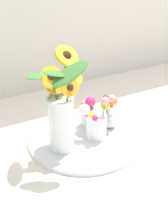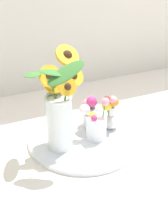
{
  "view_description": "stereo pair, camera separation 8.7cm",
  "coord_description": "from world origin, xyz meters",
  "px_view_note": "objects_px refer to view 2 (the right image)",
  "views": [
    {
      "loc": [
        -0.46,
        -0.84,
        0.7
      ],
      "look_at": [
        0.02,
        0.05,
        0.13
      ],
      "focal_mm": 50.0,
      "sensor_mm": 36.0,
      "label": 1
    },
    {
      "loc": [
        -0.38,
        -0.88,
        0.7
      ],
      "look_at": [
        0.02,
        0.05,
        0.13
      ],
      "focal_mm": 50.0,
      "sensor_mm": 36.0,
      "label": 2
    }
  ],
  "objects_px": {
    "vase_small_center": "(95,124)",
    "vase_small_back": "(91,111)",
    "serving_tray": "(84,138)",
    "mason_jar_sunflowers": "(59,110)",
    "vase_bulb_right": "(111,113)"
  },
  "relations": [
    {
      "from": "serving_tray",
      "to": "mason_jar_sunflowers",
      "type": "xyz_separation_m",
      "value": [
        -0.1,
        -0.02,
        0.16
      ]
    },
    {
      "from": "serving_tray",
      "to": "vase_small_back",
      "type": "relative_size",
      "value": 2.95
    },
    {
      "from": "mason_jar_sunflowers",
      "to": "vase_small_back",
      "type": "distance_m",
      "value": 0.2
    },
    {
      "from": "vase_small_center",
      "to": "serving_tray",
      "type": "bearing_deg",
      "value": 146.61
    },
    {
      "from": "vase_small_center",
      "to": "vase_small_back",
      "type": "xyz_separation_m",
      "value": [
        0.02,
        0.09,
        0.01
      ]
    },
    {
      "from": "serving_tray",
      "to": "mason_jar_sunflowers",
      "type": "relative_size",
      "value": 1.2
    },
    {
      "from": "vase_bulb_right",
      "to": "mason_jar_sunflowers",
      "type": "bearing_deg",
      "value": -172.31
    },
    {
      "from": "serving_tray",
      "to": "vase_bulb_right",
      "type": "bearing_deg",
      "value": 4.8
    },
    {
      "from": "mason_jar_sunflowers",
      "to": "vase_small_center",
      "type": "height_order",
      "value": "mason_jar_sunflowers"
    },
    {
      "from": "vase_small_back",
      "to": "mason_jar_sunflowers",
      "type": "bearing_deg",
      "value": -152.44
    },
    {
      "from": "mason_jar_sunflowers",
      "to": "serving_tray",
      "type": "bearing_deg",
      "value": 11.05
    },
    {
      "from": "vase_small_center",
      "to": "vase_bulb_right",
      "type": "distance_m",
      "value": 0.09
    },
    {
      "from": "vase_small_center",
      "to": "mason_jar_sunflowers",
      "type": "bearing_deg",
      "value": 178.29
    },
    {
      "from": "mason_jar_sunflowers",
      "to": "vase_bulb_right",
      "type": "distance_m",
      "value": 0.24
    },
    {
      "from": "serving_tray",
      "to": "vase_bulb_right",
      "type": "height_order",
      "value": "vase_bulb_right"
    }
  ]
}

